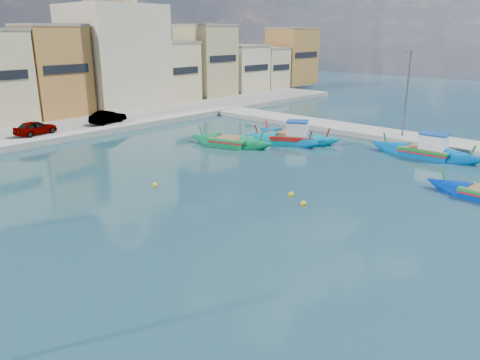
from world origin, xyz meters
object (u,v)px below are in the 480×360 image
church_block (113,41)px  luzzu_blue_cabin (292,139)px  quay_street_lamp (406,93)px  luzzu_cyan_mid (287,138)px  luzzu_green (230,143)px  luzzu_turquoise_cabin (426,153)px

church_block → luzzu_blue_cabin: size_ratio=2.18×
church_block → luzzu_blue_cabin: bearing=-90.0°
luzzu_blue_cabin → church_block: bearing=90.0°
quay_street_lamp → luzzu_cyan_mid: (-6.94, 7.75, -4.07)m
luzzu_cyan_mid → quay_street_lamp: bearing=-48.2°
luzzu_cyan_mid → luzzu_green: luzzu_green is taller
luzzu_blue_cabin → luzzu_cyan_mid: luzzu_blue_cabin is taller
quay_street_lamp → luzzu_blue_cabin: size_ratio=0.91×
luzzu_turquoise_cabin → luzzu_cyan_mid: size_ratio=1.09×
luzzu_turquoise_cabin → luzzu_blue_cabin: (-3.37, 10.70, 0.01)m
luzzu_turquoise_cabin → luzzu_green: (-7.69, 14.15, -0.09)m
church_block → quay_street_lamp: church_block is taller
luzzu_cyan_mid → luzzu_green: (-4.83, 2.53, 0.01)m
church_block → luzzu_cyan_mid: size_ratio=2.16×
luzzu_blue_cabin → luzzu_green: 5.53m
quay_street_lamp → luzzu_cyan_mid: size_ratio=0.91×
luzzu_blue_cabin → luzzu_green: size_ratio=1.03×
quay_street_lamp → luzzu_blue_cabin: bearing=137.5°
church_block → luzzu_cyan_mid: church_block is taller
church_block → quay_street_lamp: 35.04m
luzzu_green → quay_street_lamp: bearing=-41.1°
quay_street_lamp → luzzu_green: bearing=138.9°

